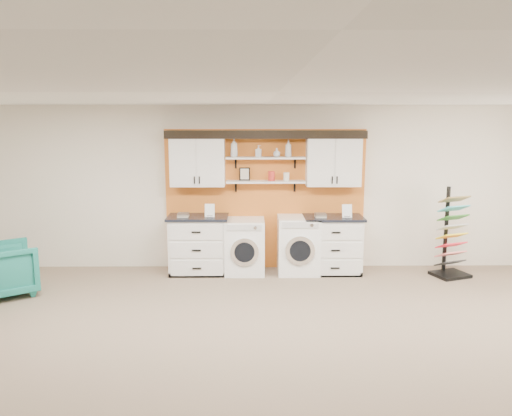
{
  "coord_description": "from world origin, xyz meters",
  "views": [
    {
      "loc": [
        -0.24,
        -4.51,
        2.57
      ],
      "look_at": [
        -0.17,
        2.3,
        1.35
      ],
      "focal_mm": 35.0,
      "sensor_mm": 36.0,
      "label": 1
    }
  ],
  "objects_px": {
    "base_cabinet_right": "(332,244)",
    "washer": "(245,246)",
    "sample_rack": "(451,247)",
    "armchair": "(4,270)",
    "dryer": "(298,245)",
    "base_cabinet_left": "(198,244)"
  },
  "relations": [
    {
      "from": "armchair",
      "to": "dryer",
      "type": "bearing_deg",
      "value": -111.07
    },
    {
      "from": "base_cabinet_left",
      "to": "base_cabinet_right",
      "type": "xyz_separation_m",
      "value": [
        2.26,
        0.0,
        -0.01
      ]
    },
    {
      "from": "base_cabinet_right",
      "to": "sample_rack",
      "type": "distance_m",
      "value": 1.93
    },
    {
      "from": "base_cabinet_left",
      "to": "dryer",
      "type": "height_order",
      "value": "base_cabinet_left"
    },
    {
      "from": "dryer",
      "to": "armchair",
      "type": "relative_size",
      "value": 1.13
    },
    {
      "from": "base_cabinet_left",
      "to": "base_cabinet_right",
      "type": "relative_size",
      "value": 1.01
    },
    {
      "from": "dryer",
      "to": "washer",
      "type": "bearing_deg",
      "value": 180.0
    },
    {
      "from": "base_cabinet_left",
      "to": "washer",
      "type": "distance_m",
      "value": 0.78
    },
    {
      "from": "base_cabinet_left",
      "to": "sample_rack",
      "type": "distance_m",
      "value": 4.18
    },
    {
      "from": "washer",
      "to": "dryer",
      "type": "distance_m",
      "value": 0.9
    },
    {
      "from": "base_cabinet_left",
      "to": "base_cabinet_right",
      "type": "distance_m",
      "value": 2.26
    },
    {
      "from": "base_cabinet_right",
      "to": "washer",
      "type": "height_order",
      "value": "base_cabinet_right"
    },
    {
      "from": "sample_rack",
      "to": "armchair",
      "type": "bearing_deg",
      "value": 167.22
    },
    {
      "from": "washer",
      "to": "sample_rack",
      "type": "relative_size",
      "value": 0.62
    },
    {
      "from": "base_cabinet_left",
      "to": "washer",
      "type": "bearing_deg",
      "value": -0.25
    },
    {
      "from": "base_cabinet_right",
      "to": "armchair",
      "type": "height_order",
      "value": "base_cabinet_right"
    },
    {
      "from": "base_cabinet_left",
      "to": "armchair",
      "type": "xyz_separation_m",
      "value": [
        -2.74,
        -1.06,
        -0.1
      ]
    },
    {
      "from": "base_cabinet_left",
      "to": "base_cabinet_right",
      "type": "bearing_deg",
      "value": 0.0
    },
    {
      "from": "washer",
      "to": "dryer",
      "type": "bearing_deg",
      "value": -0.0
    },
    {
      "from": "washer",
      "to": "base_cabinet_right",
      "type": "bearing_deg",
      "value": 0.13
    },
    {
      "from": "dryer",
      "to": "sample_rack",
      "type": "distance_m",
      "value": 2.51
    },
    {
      "from": "sample_rack",
      "to": "base_cabinet_right",
      "type": "bearing_deg",
      "value": 153.66
    }
  ]
}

